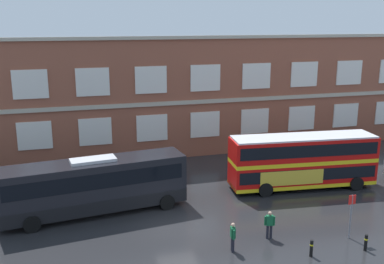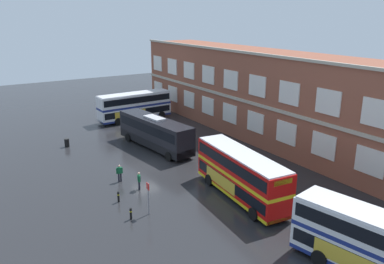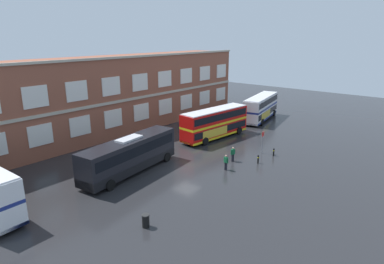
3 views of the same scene
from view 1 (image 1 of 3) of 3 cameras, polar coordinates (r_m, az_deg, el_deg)
name	(u,v)px [view 1 (image 1 of 3)]	position (r m, az deg, el deg)	size (l,w,h in m)	color
ground_plane	(171,214)	(30.11, -2.75, -10.43)	(120.00, 120.00, 0.00)	#232326
brick_terminal_building	(144,95)	(43.87, -6.18, 4.74)	(55.03, 8.19, 11.12)	brown
double_decker_middle	(303,161)	(34.92, 13.88, -3.55)	(11.20, 3.68, 4.07)	red
touring_coach	(95,186)	(30.23, -12.28, -6.72)	(12.22, 4.05, 3.80)	black
waiting_passenger	(233,236)	(25.42, 5.20, -13.01)	(0.30, 0.64, 1.70)	black
second_passenger	(270,224)	(27.05, 9.82, -11.41)	(0.63, 0.35, 1.70)	black
bus_stand_flag	(351,212)	(27.99, 19.55, -9.58)	(0.44, 0.10, 2.70)	slate
safety_bollard_west	(311,248)	(25.86, 14.93, -14.06)	(0.19, 0.19, 0.95)	black
safety_bollard_east	(366,242)	(27.35, 21.22, -12.94)	(0.19, 0.19, 0.95)	black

